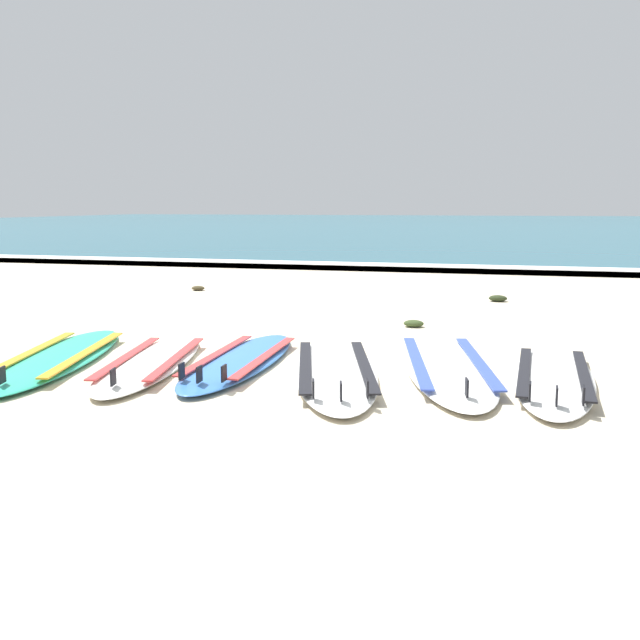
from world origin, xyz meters
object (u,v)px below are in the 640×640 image
Objects in this scene: surfboard_0 at (58,357)px; surfboard_5 at (553,377)px; surfboard_1 at (152,362)px; surfboard_3 at (335,370)px; surfboard_2 at (241,360)px; surfboard_4 at (447,366)px.

surfboard_0 is 1.14× the size of surfboard_5.
surfboard_1 is 1.44m from surfboard_3.
surfboard_0 is 0.80m from surfboard_1.
surfboard_0 and surfboard_5 have the same top height.
surfboard_1 and surfboard_5 have the same top height.
surfboard_5 is at bearing 1.07° from surfboard_2.
surfboard_4 is (0.79, 0.35, -0.00)m from surfboard_3.
surfboard_4 is 1.17× the size of surfboard_5.
surfboard_2 and surfboard_3 have the same top height.
surfboard_2 is at bearing -172.32° from surfboard_4.
surfboard_1 is 0.68m from surfboard_2.
surfboard_1 is at bearing 3.39° from surfboard_0.
surfboard_2 is 1.00× the size of surfboard_5.
surfboard_5 is at bearing -12.62° from surfboard_4.
surfboard_1 and surfboard_2 have the same top height.
surfboard_0 is at bearing -170.60° from surfboard_4.
surfboard_4 is (3.01, 0.50, -0.00)m from surfboard_0.
surfboard_0 is at bearing -176.20° from surfboard_3.
surfboard_5 is (1.54, 0.18, 0.00)m from surfboard_3.
surfboard_2 is at bearing 170.06° from surfboard_3.
surfboard_3 is (0.79, -0.14, -0.00)m from surfboard_2.
surfboard_1 is at bearing -159.57° from surfboard_2.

